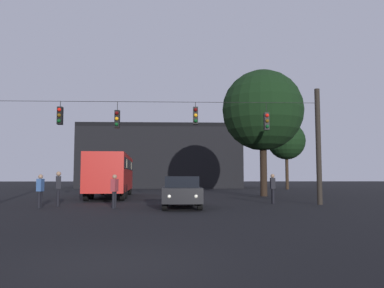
{
  "coord_description": "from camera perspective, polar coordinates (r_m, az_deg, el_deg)",
  "views": [
    {
      "loc": [
        1.08,
        -6.86,
        1.52
      ],
      "look_at": [
        1.93,
        17.2,
        3.53
      ],
      "focal_mm": 36.3,
      "sensor_mm": 36.0,
      "label": 1
    }
  ],
  "objects": [
    {
      "name": "city_bus",
      "position": [
        28.99,
        -11.73,
        -3.98
      ],
      "size": [
        3.26,
        11.15,
        3.0
      ],
      "color": "#B21E19",
      "rests_on": "ground"
    },
    {
      "name": "pedestrian_crossing_center",
      "position": [
        19.0,
        -11.33,
        -6.54
      ],
      "size": [
        0.34,
        0.42,
        1.61
      ],
      "color": "black",
      "rests_on": "ground"
    },
    {
      "name": "corner_building",
      "position": [
        53.72,
        -4.51,
        -2.0
      ],
      "size": [
        20.8,
        11.85,
        8.19
      ],
      "color": "black",
      "rests_on": "ground"
    },
    {
      "name": "pedestrian_crossing_right",
      "position": [
        22.29,
        11.78,
        -6.18
      ],
      "size": [
        0.26,
        0.37,
        1.65
      ],
      "color": "black",
      "rests_on": "ground"
    },
    {
      "name": "car_near_right",
      "position": [
        18.99,
        -1.53,
        -6.95
      ],
      "size": [
        1.84,
        4.35,
        1.52
      ],
      "color": "black",
      "rests_on": "ground"
    },
    {
      "name": "ground_plane",
      "position": [
        31.42,
        -4.03,
        -7.52
      ],
      "size": [
        168.0,
        168.0,
        0.0
      ],
      "primitive_type": "plane",
      "color": "black",
      "rests_on": "ground"
    },
    {
      "name": "pedestrian_crossing_left",
      "position": [
        20.11,
        -21.41,
        -6.18
      ],
      "size": [
        0.28,
        0.39,
        1.62
      ],
      "color": "black",
      "rests_on": "ground"
    },
    {
      "name": "overhead_signal_span",
      "position": [
        20.9,
        -4.9,
        1.01
      ],
      "size": [
        17.71,
        0.44,
        6.32
      ],
      "color": "black",
      "rests_on": "ground"
    },
    {
      "name": "pedestrian_near_bus",
      "position": [
        20.97,
        -19.06,
        -5.91
      ],
      "size": [
        0.35,
        0.42,
        1.77
      ],
      "color": "black",
      "rests_on": "ground"
    },
    {
      "name": "tree_left_silhouette",
      "position": [
        30.79,
        10.34,
        4.87
      ],
      "size": [
        6.28,
        6.28,
        9.79
      ],
      "color": "black",
      "rests_on": "ground"
    },
    {
      "name": "tree_behind_building",
      "position": [
        47.05,
        13.7,
        0.43
      ],
      "size": [
        4.42,
        4.42,
        7.91
      ],
      "color": "#2D2116",
      "rests_on": "ground"
    }
  ]
}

